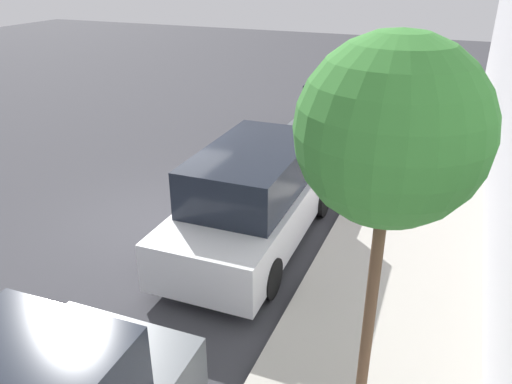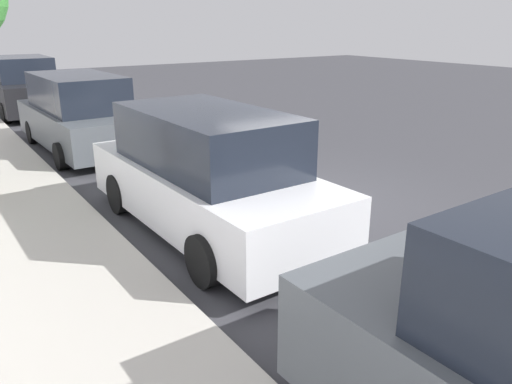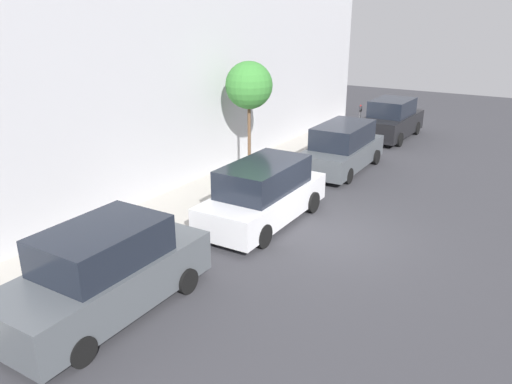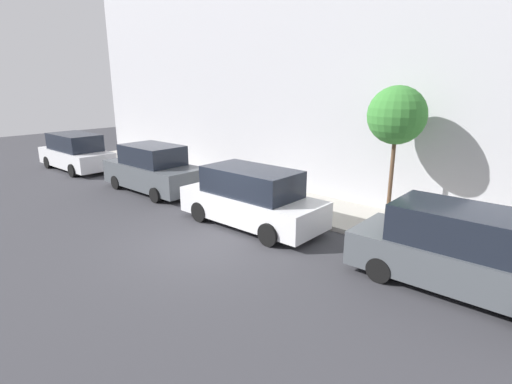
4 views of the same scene
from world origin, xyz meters
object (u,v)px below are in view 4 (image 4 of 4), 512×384
(parked_minivan_fifth, at_px, (76,152))
(parked_minivan_third, at_px, (251,198))
(street_tree, at_px, (397,116))
(fire_hydrant, at_px, (86,151))
(parked_suv_fourth, at_px, (153,170))
(parked_minivan_second, at_px, (465,252))

(parked_minivan_fifth, bearing_deg, parked_minivan_third, -89.74)
(street_tree, bearing_deg, fire_hydrant, 93.25)
(parked_suv_fourth, bearing_deg, parked_minivan_second, -90.60)
(parked_minivan_third, distance_m, fire_hydrant, 15.28)
(parked_minivan_second, relative_size, parked_minivan_third, 1.00)
(parked_minivan_fifth, bearing_deg, parked_suv_fourth, -87.14)
(parked_suv_fourth, distance_m, street_tree, 10.01)
(street_tree, bearing_deg, parked_minivan_second, -131.33)
(parked_suv_fourth, relative_size, street_tree, 1.12)
(parked_minivan_second, relative_size, parked_minivan_fifth, 1.00)
(parked_minivan_third, xyz_separation_m, fire_hydrant, (1.68, 15.18, -0.43))
(parked_minivan_third, height_order, parked_suv_fourth, parked_suv_fourth)
(parked_minivan_second, distance_m, fire_hydrant, 21.58)
(parked_minivan_third, xyz_separation_m, parked_minivan_fifth, (-0.06, 12.62, 0.00))
(parked_minivan_second, relative_size, street_tree, 1.15)
(parked_minivan_second, bearing_deg, fire_hydrant, 85.92)
(parked_suv_fourth, xyz_separation_m, street_tree, (2.46, -9.34, 2.63))
(parked_minivan_fifth, relative_size, street_tree, 1.15)
(parked_suv_fourth, bearing_deg, parked_minivan_fifth, 92.86)
(parked_suv_fourth, height_order, street_tree, street_tree)
(parked_minivan_third, relative_size, parked_minivan_fifth, 1.00)
(parked_suv_fourth, relative_size, fire_hydrant, 7.01)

